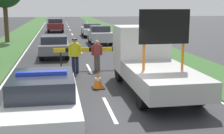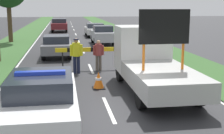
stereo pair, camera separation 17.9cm
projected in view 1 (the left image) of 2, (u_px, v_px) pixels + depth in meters
ground_plane at (111, 112)px, 9.72m from camera, size 160.00×160.00×0.00m
lane_markings at (75, 40)px, 29.39m from camera, size 7.91×69.21×0.01m
grass_verge_left at (13, 42)px, 28.12m from camera, size 3.25×120.00×0.03m
grass_verge_right at (134, 39)px, 29.98m from camera, size 3.25×120.00×0.03m
police_car at (43, 98)px, 8.62m from camera, size 1.92×4.87×1.53m
work_truck at (149, 60)px, 12.37m from camera, size 2.18×5.93×3.14m
road_barrier at (89, 51)px, 16.04m from camera, size 3.60×0.08×1.13m
police_officer at (75, 53)px, 15.00m from camera, size 0.61×0.39×1.71m
pedestrian_civilian at (97, 53)px, 15.73m from camera, size 0.56×0.35×1.55m
traffic_cone_near_police at (98, 80)px, 12.39m from camera, size 0.50×0.50×0.68m
traffic_cone_centre_front at (156, 66)px, 15.89m from camera, size 0.35×0.35×0.49m
queued_car_suv_grey at (54, 45)px, 19.97m from camera, size 1.79×4.08×1.37m
queued_car_sedan_silver at (100, 35)px, 26.32m from camera, size 1.72×3.95×1.58m
queued_car_van_white at (91, 30)px, 32.95m from camera, size 1.91×4.23×1.37m
queued_car_wagon_maroon at (56, 25)px, 38.69m from camera, size 1.93×4.56×1.61m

